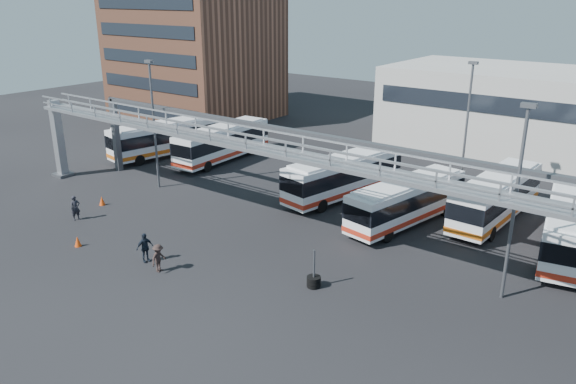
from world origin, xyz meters
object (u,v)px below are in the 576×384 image
Objects in this scene: bus_1 at (222,142)px; cone_left at (78,241)px; pedestrian_c at (159,258)px; bus_5 at (407,200)px; bus_6 at (497,196)px; pedestrian_d at (145,248)px; pedestrian_a at (75,208)px; bus_4 at (344,175)px; tire_stack at (314,281)px; bus_7 at (569,224)px; light_pole_back at (467,121)px; cone_right at (102,201)px; light_pole_mid at (516,194)px; bus_0 at (166,137)px; light_pole_left at (154,118)px.

bus_1 reaches higher than cone_left.
cone_left is (-6.69, -0.84, -0.50)m from pedestrian_c.
bus_5 is 0.96× the size of bus_6.
pedestrian_d is (-1.61, 0.34, 0.07)m from pedestrian_c.
pedestrian_d is (9.03, -1.32, 0.02)m from pedestrian_a.
bus_4 is 19.68m from cone_left.
bus_6 is 6.25× the size of pedestrian_a.
tire_stack is at bearing -60.43° from pedestrian_d.
cone_left is (3.95, -2.51, -0.55)m from pedestrian_a.
bus_7 reaches higher than bus_4.
bus_7 is 32.21m from pedestrian_a.
light_pole_back is 28.46m from cone_right.
light_pole_mid is at bearing -67.21° from bus_6.
pedestrian_d reaches higher than pedestrian_a.
bus_6 is at bearing -38.75° from pedestrian_a.
light_pole_mid is 0.90× the size of bus_7.
bus_0 reaches higher than bus_4.
bus_0 reaches higher than bus_5.
light_pole_mid is 11.20m from tire_stack.
bus_5 is at bearing -179.91° from bus_7.
bus_5 is 15.88× the size of cone_left.
light_pole_left is 28.02m from light_pole_mid.
bus_1 is (-21.11, -5.20, -3.87)m from light_pole_back.
tire_stack is (14.73, 4.68, 0.03)m from cone_left.
pedestrian_c is at bearing -146.96° from bus_7.
light_pole_left is at bearing 177.95° from light_pole_mid.
light_pole_mid is 0.91× the size of bus_4.
pedestrian_d is at bearing -113.31° from light_pole_back.
bus_7 reaches higher than tire_stack.
bus_7 reaches higher than cone_left.
light_pole_mid is 11.66m from bus_6.
light_pole_mid is 29.02m from cone_right.
light_pole_mid and light_pole_back have the same top height.
pedestrian_c is (-1.83, -16.83, -1.00)m from bus_4.
light_pole_back is 29.69m from pedestrian_a.
pedestrian_a is at bearing -173.36° from tire_stack.
cone_left is (-14.77, -15.72, -1.41)m from bus_5.
bus_1 reaches higher than pedestrian_d.
light_pole_left is at bearing 114.19° from cone_left.
tire_stack is (18.68, 2.17, -0.51)m from pedestrian_a.
pedestrian_a is 18.81m from tire_stack.
pedestrian_c is 0.93× the size of pedestrian_d.
bus_1 is 14.54m from bus_4.
pedestrian_a is (-23.38, -17.49, -0.95)m from bus_6.
light_pole_left is 0.91× the size of bus_4.
bus_0 is at bearing -172.80° from bus_5.
bus_5 is (26.20, -1.64, -0.13)m from bus_0.
light_pole_mid reaches higher than tire_stack.
tire_stack is at bearing -104.36° from bus_6.
bus_4 is 16.05m from bus_7.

